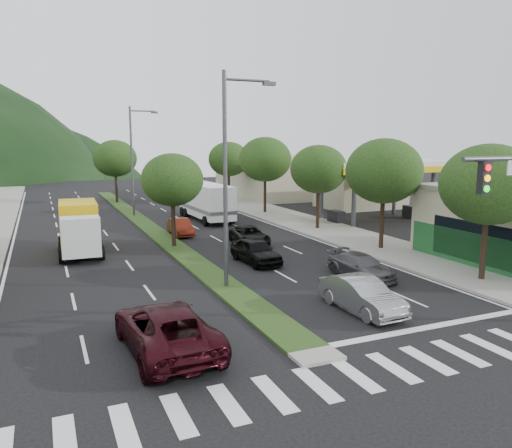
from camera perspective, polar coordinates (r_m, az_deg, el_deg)
name	(u,v)px	position (r m, az deg, el deg)	size (l,w,h in m)	color
ground	(309,352)	(17.05, 6.13, -14.38)	(160.00, 160.00, 0.00)	black
sidewalk_right	(294,219)	(44.07, 4.31, 0.52)	(5.00, 90.00, 0.15)	gray
median	(145,224)	(42.80, -12.62, 0.03)	(1.60, 56.00, 0.12)	#223C15
crosswalk	(343,378)	(15.51, 9.93, -16.98)	(19.00, 2.20, 0.01)	silver
gas_canopy	(377,168)	(44.55, 13.67, 6.29)	(12.20, 8.20, 5.25)	silver
bldg_right_far	(273,175)	(63.82, 1.98, 5.57)	(10.00, 16.00, 5.20)	beige
tree_r_a	(488,185)	(26.51, 25.03, 4.10)	(4.60, 4.60, 6.63)	black
tree_r_b	(384,171)	(32.35, 14.42, 5.87)	(4.80, 4.80, 6.94)	black
tree_r_c	(319,169)	(38.99, 7.17, 6.22)	(4.40, 4.40, 6.48)	black
tree_r_d	(265,159)	(47.85, 1.05, 7.39)	(5.00, 5.00, 7.17)	black
tree_r_e	(229,159)	(57.11, -3.14, 7.41)	(4.60, 4.60, 6.71)	black
tree_med_near	(172,180)	(32.57, -9.55, 4.99)	(4.00, 4.00, 6.02)	black
tree_med_far	(115,158)	(58.09, -15.81, 7.22)	(4.80, 4.80, 6.94)	black
streetlight_near	(229,170)	(23.00, -3.07, 6.20)	(2.60, 0.25, 10.00)	#47494C
streetlight_mid	(134,156)	(47.23, -13.78, 7.58)	(2.60, 0.25, 10.00)	#47494C
sedan_silver	(361,295)	(20.93, 11.96, -7.92)	(1.49, 4.27, 1.41)	gray
suv_maroon	(166,328)	(17.04, -10.24, -11.65)	(2.60, 5.64, 1.57)	black
car_queue_a	(256,251)	(28.46, -0.04, -3.10)	(1.66, 4.12, 1.40)	black
car_queue_b	(361,266)	(26.00, 11.92, -4.73)	(1.70, 4.17, 1.21)	#49494E
car_queue_c	(180,227)	(37.23, -8.63, -0.36)	(1.30, 3.74, 1.23)	#571A0E
car_queue_d	(249,235)	(33.64, -0.76, -1.31)	(2.02, 4.39, 1.22)	black
box_truck	(79,230)	(32.73, -19.55, -0.60)	(2.70, 6.45, 3.14)	silver
motorhome	(206,201)	(44.13, -5.73, 2.65)	(2.90, 8.43, 3.20)	white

